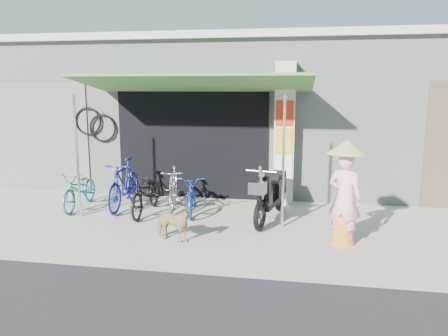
% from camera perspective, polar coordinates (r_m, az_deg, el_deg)
% --- Properties ---
extents(ground, '(80.00, 80.00, 0.00)m').
position_cam_1_polar(ground, '(7.38, 0.20, -9.13)').
color(ground, '#AFA99E').
rests_on(ground, ground).
extents(bicycle_shop, '(12.30, 5.30, 3.66)m').
position_cam_1_polar(bicycle_shop, '(12.02, 4.30, 7.45)').
color(bicycle_shop, '#969A93').
rests_on(bicycle_shop, ground).
extents(shop_pillar, '(0.42, 0.44, 3.00)m').
position_cam_1_polar(shop_pillar, '(9.35, 7.90, 4.41)').
color(shop_pillar, beige).
rests_on(shop_pillar, ground).
extents(awning, '(4.60, 1.88, 2.72)m').
position_cam_1_polar(awning, '(8.72, -3.92, 10.73)').
color(awning, '#3E7133').
rests_on(awning, ground).
extents(neighbour_left, '(2.60, 0.06, 2.60)m').
position_cam_1_polar(neighbour_left, '(11.34, -23.20, 3.72)').
color(neighbour_left, '#6B665B').
rests_on(neighbour_left, ground).
extents(bike_teal, '(0.66, 1.57, 0.81)m').
position_cam_1_polar(bike_teal, '(9.50, -18.29, -2.63)').
color(bike_teal, teal).
rests_on(bike_teal, ground).
extents(bike_blue, '(0.53, 1.71, 1.02)m').
position_cam_1_polar(bike_blue, '(9.23, -12.93, -2.06)').
color(bike_blue, navy).
rests_on(bike_blue, ground).
extents(bike_black, '(0.60, 1.62, 0.84)m').
position_cam_1_polar(bike_black, '(8.77, -10.10, -3.22)').
color(bike_black, black).
rests_on(bike_black, ground).
extents(bike_silver, '(0.69, 1.55, 0.90)m').
position_cam_1_polar(bike_silver, '(8.91, -6.60, -2.71)').
color(bike_silver, '#A9A9AE').
rests_on(bike_silver, ground).
extents(bike_navy, '(0.82, 1.59, 0.79)m').
position_cam_1_polar(bike_navy, '(8.74, -4.20, -3.28)').
color(bike_navy, navy).
rests_on(bike_navy, ground).
extents(street_dog, '(0.76, 0.50, 0.59)m').
position_cam_1_polar(street_dog, '(7.19, -6.75, -7.25)').
color(street_dog, tan).
rests_on(street_dog, ground).
extents(moped, '(0.67, 1.88, 1.08)m').
position_cam_1_polar(moped, '(8.28, 6.22, -3.45)').
color(moped, black).
rests_on(moped, ground).
extents(nun, '(0.65, 0.64, 1.68)m').
position_cam_1_polar(nun, '(7.16, 15.54, -3.15)').
color(nun, '#F7A6C3').
rests_on(nun, ground).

